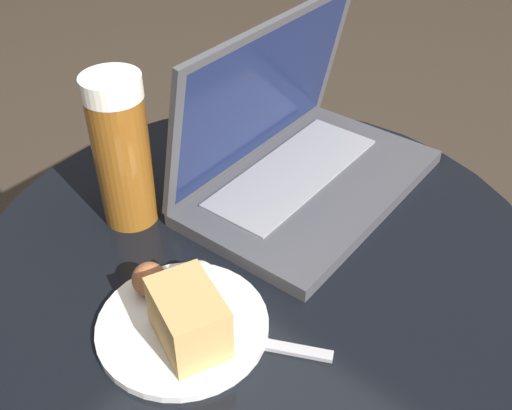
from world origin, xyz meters
name	(u,v)px	position (x,y,z in m)	size (l,w,h in m)	color
table	(259,319)	(0.00, 0.00, 0.38)	(0.68, 0.68, 0.51)	#9E9EA3
laptop	(296,155)	(0.13, 0.05, 0.56)	(0.36, 0.23, 0.23)	#47474C
beer_glass	(122,152)	(-0.06, 0.16, 0.61)	(0.07, 0.07, 0.20)	brown
snack_plate	(184,315)	(-0.15, -0.02, 0.53)	(0.18, 0.18, 0.07)	silver
fork	(225,337)	(-0.13, -0.06, 0.51)	(0.10, 0.18, 0.00)	#B2B2B7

